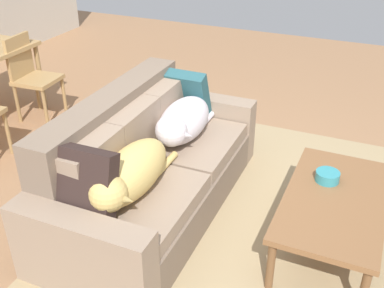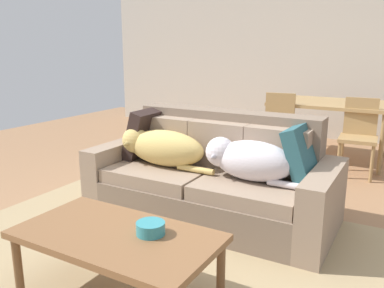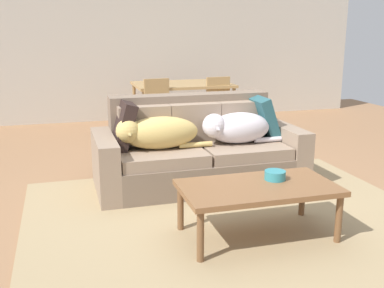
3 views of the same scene
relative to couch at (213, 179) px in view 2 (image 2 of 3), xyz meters
name	(u,v)px [view 2 (image 2 of 3)]	position (x,y,z in m)	size (l,w,h in m)	color
ground_plane	(203,231)	(0.08, -0.33, -0.33)	(10.00, 10.00, 0.00)	#9C704C
back_partition	(325,53)	(0.08, 3.67, 1.02)	(8.00, 0.12, 2.70)	beige
area_rug	(148,264)	(0.00, -0.97, -0.32)	(3.35, 2.73, 0.01)	tan
couch	(213,179)	(0.00, 0.00, 0.00)	(2.07, 0.94, 0.89)	#776453
dog_on_left_cushion	(161,147)	(-0.45, -0.13, 0.25)	(0.93, 0.35, 0.31)	tan
dog_on_right_cushion	(247,159)	(0.36, -0.13, 0.26)	(0.83, 0.36, 0.32)	silver
throw_pillow_by_left_arm	(145,134)	(-0.74, 0.04, 0.31)	(0.12, 0.47, 0.47)	#2E201D
throw_pillow_by_right_arm	(303,155)	(0.74, 0.05, 0.30)	(0.11, 0.46, 0.46)	#27545B
coffee_table	(117,240)	(0.07, -1.35, 0.04)	(1.16, 0.63, 0.42)	brown
bowl_on_coffee_table	(151,228)	(0.25, -1.27, 0.12)	(0.16, 0.16, 0.07)	teal
dining_table	(331,107)	(0.48, 2.40, 0.36)	(1.44, 0.99, 0.75)	tan
dining_chair_near_left	(278,126)	(-0.02, 1.76, 0.17)	(0.45, 0.45, 0.89)	tan
dining_chair_near_right	(359,133)	(0.91, 1.85, 0.16)	(0.43, 0.43, 0.88)	tan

